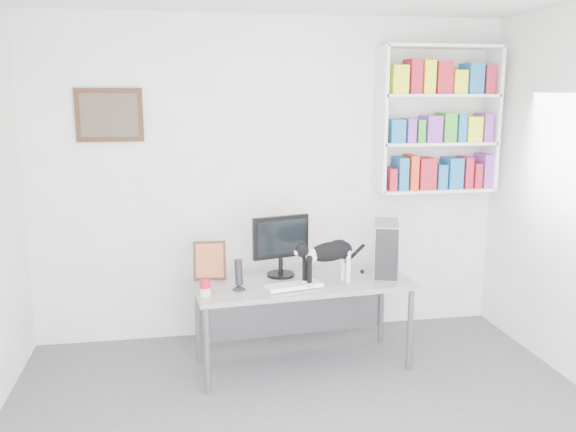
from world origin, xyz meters
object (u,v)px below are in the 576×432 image
(speaker, at_px, (239,274))
(leaning_print, at_px, (210,260))
(pc_tower, at_px, (386,248))
(keyboard, at_px, (293,286))
(bookshelf, at_px, (437,120))
(soup_can, at_px, (205,288))
(monitor, at_px, (281,245))
(cat, at_px, (328,263))
(desk, at_px, (303,324))

(speaker, distance_m, leaning_print, 0.36)
(pc_tower, bearing_deg, keyboard, -146.08)
(leaning_print, bearing_deg, speaker, -53.28)
(bookshelf, xyz_separation_m, speaker, (-1.78, -0.72, -1.06))
(keyboard, distance_m, leaning_print, 0.69)
(bookshelf, xyz_separation_m, pc_tower, (-0.60, -0.51, -0.97))
(soup_can, bearing_deg, pc_tower, 11.71)
(monitor, bearing_deg, pc_tower, -19.97)
(leaning_print, height_order, cat, cat)
(speaker, bearing_deg, cat, -11.24)
(desk, distance_m, keyboard, 0.39)
(cat, bearing_deg, bookshelf, 12.72)
(monitor, bearing_deg, keyboard, -96.55)
(keyboard, bearing_deg, desk, 42.29)
(bookshelf, bearing_deg, pc_tower, -139.74)
(desk, relative_size, cat, 2.94)
(leaning_print, bearing_deg, pc_tower, 0.21)
(desk, relative_size, pc_tower, 3.96)
(desk, relative_size, leaning_print, 5.30)
(bookshelf, distance_m, cat, 1.66)
(desk, xyz_separation_m, keyboard, (-0.10, -0.14, 0.35))
(desk, distance_m, leaning_print, 0.86)
(desk, relative_size, keyboard, 3.91)
(speaker, relative_size, cat, 0.43)
(bookshelf, height_order, keyboard, bookshelf)
(keyboard, xyz_separation_m, soup_can, (-0.64, -0.06, 0.04))
(pc_tower, distance_m, leaning_print, 1.37)
(desk, distance_m, pc_tower, 0.87)
(cat, bearing_deg, monitor, 116.82)
(cat, bearing_deg, desk, 125.96)
(pc_tower, bearing_deg, leaning_print, -166.74)
(bookshelf, relative_size, pc_tower, 3.02)
(desk, bearing_deg, monitor, 124.09)
(bookshelf, xyz_separation_m, keyboard, (-1.38, -0.74, -1.16))
(bookshelf, bearing_deg, leaning_print, -168.13)
(desk, xyz_separation_m, monitor, (-0.14, 0.18, 0.58))
(pc_tower, xyz_separation_m, soup_can, (-1.42, -0.29, -0.15))
(speaker, relative_size, soup_can, 2.12)
(desk, relative_size, soup_can, 14.58)
(keyboard, xyz_separation_m, speaker, (-0.40, 0.03, 0.10))
(speaker, xyz_separation_m, cat, (0.66, -0.00, 0.05))
(speaker, distance_m, cat, 0.66)
(desk, distance_m, speaker, 0.68)
(monitor, bearing_deg, desk, -65.65)
(monitor, height_order, pc_tower, monitor)
(desk, distance_m, cat, 0.55)
(speaker, bearing_deg, desk, 1.57)
(soup_can, bearing_deg, bookshelf, 21.70)
(pc_tower, relative_size, cat, 0.74)
(bookshelf, xyz_separation_m, monitor, (-1.42, -0.43, -0.93))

